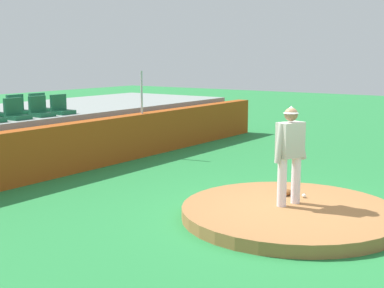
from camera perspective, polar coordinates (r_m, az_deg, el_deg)
ground_plane at (r=9.30m, az=10.48°, el=-7.94°), size 60.00×60.00×0.00m
pitchers_mound at (r=9.27m, az=10.50°, el=-7.33°), size 3.72×3.72×0.21m
pitcher at (r=9.17m, az=10.54°, el=-0.43°), size 0.73×0.39×1.72m
baseball at (r=9.88m, az=12.00°, el=-5.48°), size 0.07×0.07×0.07m
fielding_glove at (r=9.98m, az=10.09°, el=-5.16°), size 0.33×0.25×0.11m
brick_barrier at (r=12.66m, az=-14.24°, el=-0.66°), size 17.38×0.40×1.19m
fence_post_right at (r=14.64m, az=-5.46°, el=5.58°), size 0.06×0.06×1.17m
stadium_chair_1 at (r=13.13m, az=-18.47°, el=3.23°), size 0.48×0.44×0.50m
stadium_chair_2 at (r=13.58m, az=-16.07°, el=3.54°), size 0.48×0.44×0.50m
stadium_chair_3 at (r=14.00m, az=-13.94°, el=3.80°), size 0.48×0.44×0.50m
stadium_chair_6 at (r=14.26m, az=-18.29°, el=3.70°), size 0.48×0.44×0.50m
stadium_chair_7 at (r=14.66m, az=-16.12°, el=3.95°), size 0.48×0.44×0.50m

